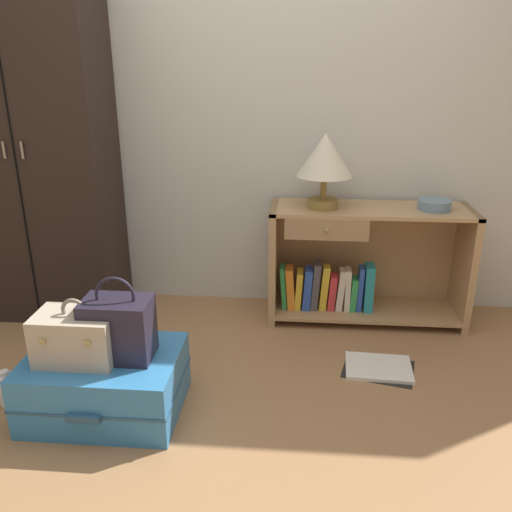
{
  "coord_description": "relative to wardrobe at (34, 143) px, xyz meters",
  "views": [
    {
      "loc": [
        0.3,
        -1.73,
        1.48
      ],
      "look_at": [
        0.09,
        0.77,
        0.55
      ],
      "focal_mm": 37.19,
      "sensor_mm": 36.0,
      "label": 1
    }
  ],
  "objects": [
    {
      "name": "wardrobe",
      "position": [
        0.0,
        0.0,
        0.0
      ],
      "size": [
        0.84,
        0.47,
        2.06
      ],
      "color": "black",
      "rests_on": "ground_plane"
    },
    {
      "name": "bookshelf",
      "position": [
        1.87,
        0.04,
        -0.7
      ],
      "size": [
        1.15,
        0.39,
        0.69
      ],
      "color": "tan",
      "rests_on": "ground_plane"
    },
    {
      "name": "back_wall",
      "position": [
        1.21,
        0.3,
        0.27
      ],
      "size": [
        6.4,
        0.1,
        2.6
      ],
      "primitive_type": "cube",
      "color": "beige",
      "rests_on": "ground_plane"
    },
    {
      "name": "ground_plane",
      "position": [
        1.21,
        -1.2,
        -1.03
      ],
      "size": [
        9.0,
        9.0,
        0.0
      ],
      "primitive_type": "plane",
      "color": "#9E7047"
    },
    {
      "name": "bottle",
      "position": [
        0.22,
        -0.99,
        -0.95
      ],
      "size": [
        0.07,
        0.07,
        0.17
      ],
      "color": "white",
      "rests_on": "ground_plane"
    },
    {
      "name": "suitcase_large",
      "position": [
        0.68,
        -1.0,
        -0.89
      ],
      "size": [
        0.67,
        0.51,
        0.28
      ],
      "color": "teal",
      "rests_on": "ground_plane"
    },
    {
      "name": "table_lamp",
      "position": [
        1.65,
        0.0,
        -0.06
      ],
      "size": [
        0.31,
        0.31,
        0.42
      ],
      "color": "olive",
      "rests_on": "bookshelf"
    },
    {
      "name": "handbag",
      "position": [
        0.77,
        -1.0,
        -0.62
      ],
      "size": [
        0.29,
        0.19,
        0.37
      ],
      "color": "#231E2D",
      "rests_on": "suitcase_large"
    },
    {
      "name": "bowl",
      "position": [
        2.27,
        0.01,
        -0.31
      ],
      "size": [
        0.18,
        0.18,
        0.06
      ],
      "primitive_type": "cylinder",
      "color": "slate",
      "rests_on": "bookshelf"
    },
    {
      "name": "train_case",
      "position": [
        0.6,
        -1.03,
        -0.65
      ],
      "size": [
        0.33,
        0.23,
        0.29
      ],
      "color": "#B7A88E",
      "rests_on": "suitcase_large"
    },
    {
      "name": "open_book_on_floor",
      "position": [
        1.94,
        -0.56,
        -1.02
      ],
      "size": [
        0.4,
        0.34,
        0.02
      ],
      "color": "white",
      "rests_on": "ground_plane"
    }
  ]
}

